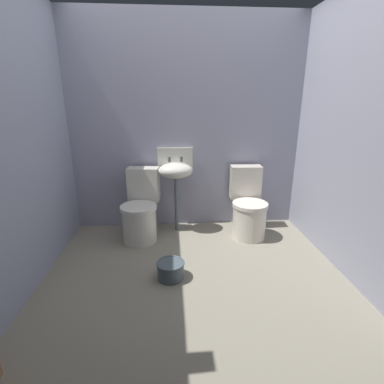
{
  "coord_description": "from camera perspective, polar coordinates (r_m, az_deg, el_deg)",
  "views": [
    {
      "loc": [
        -0.19,
        -2.26,
        1.52
      ],
      "look_at": [
        0.0,
        0.29,
        0.7
      ],
      "focal_mm": 26.65,
      "sensor_mm": 36.0,
      "label": 1
    }
  ],
  "objects": [
    {
      "name": "toilet_left",
      "position": [
        3.3,
        -10.23,
        -3.78
      ],
      "size": [
        0.46,
        0.64,
        0.78
      ],
      "rotation": [
        0.0,
        0.0,
        3.01
      ],
      "color": "silver",
      "rests_on": "ground"
    },
    {
      "name": "sink",
      "position": [
        3.33,
        -3.32,
        4.49
      ],
      "size": [
        0.42,
        0.35,
        0.99
      ],
      "color": "#46535A",
      "rests_on": "ground"
    },
    {
      "name": "toilet_right",
      "position": [
        3.4,
        11.14,
        -3.21
      ],
      "size": [
        0.42,
        0.6,
        0.78
      ],
      "rotation": [
        0.0,
        0.0,
        3.1
      ],
      "color": "silver",
      "rests_on": "ground"
    },
    {
      "name": "wall_left",
      "position": [
        2.67,
        -31.79,
        9.02
      ],
      "size": [
        0.1,
        2.49,
        2.47
      ],
      "primitive_type": "cube",
      "color": "#8D92AB",
      "rests_on": "ground"
    },
    {
      "name": "bucket",
      "position": [
        2.64,
        -4.31,
        -15.22
      ],
      "size": [
        0.25,
        0.25,
        0.16
      ],
      "color": "#46535A",
      "rests_on": "ground"
    },
    {
      "name": "ground_plane",
      "position": [
        2.75,
        0.45,
        -16.72
      ],
      "size": [
        3.12,
        2.69,
        0.08
      ],
      "primitive_type": "cube",
      "color": "gray"
    },
    {
      "name": "wall_back",
      "position": [
        3.47,
        -1.12,
        13.05
      ],
      "size": [
        3.12,
        0.1,
        2.47
      ],
      "primitive_type": "cube",
      "color": "#9496AD",
      "rests_on": "ground"
    },
    {
      "name": "wall_right",
      "position": [
        2.86,
        30.17,
        9.69
      ],
      "size": [
        0.1,
        2.49,
        2.47
      ],
      "primitive_type": "cube",
      "color": "#9395A6",
      "rests_on": "ground"
    }
  ]
}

